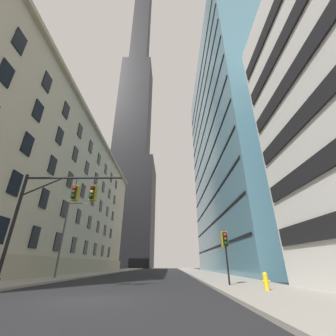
# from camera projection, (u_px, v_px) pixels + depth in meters

# --- Properties ---
(ground_plane) EXTENTS (102.00, 160.00, 0.10)m
(ground_plane) POSITION_uv_depth(u_px,v_px,m) (90.00, 301.00, 8.91)
(ground_plane) COLOR black
(sidewalk_right) EXTENTS (5.00, 160.00, 0.15)m
(sidewalk_right) POSITION_uv_depth(u_px,v_px,m) (292.00, 298.00, 8.89)
(sidewalk_right) COLOR gray
(sidewalk_right) RESTS_ON ground
(station_building) EXTENTS (12.68, 60.61, 25.99)m
(station_building) POSITION_uv_depth(u_px,v_px,m) (51.00, 190.00, 36.55)
(station_building) COLOR #BCAF93
(station_building) RESTS_ON ground
(dark_skyscraper) EXTENTS (23.55, 23.55, 220.43)m
(dark_skyscraper) POSITION_uv_depth(u_px,v_px,m) (133.00, 132.00, 112.09)
(dark_skyscraper) COLOR black
(dark_skyscraper) RESTS_ON ground
(glass_office_midrise) EXTENTS (17.92, 39.85, 50.74)m
(glass_office_midrise) POSITION_uv_depth(u_px,v_px,m) (246.00, 143.00, 46.11)
(glass_office_midrise) COLOR teal
(glass_office_midrise) RESTS_ON ground
(traffic_signal_mast) EXTENTS (6.79, 0.63, 6.91)m
(traffic_signal_mast) POSITION_uv_depth(u_px,v_px,m) (59.00, 204.00, 14.00)
(traffic_signal_mast) COLOR black
(traffic_signal_mast) RESTS_ON sidewalk_left
(traffic_light_near_right) EXTENTS (0.40, 0.63, 3.34)m
(traffic_light_near_right) POSITION_uv_depth(u_px,v_px,m) (225.00, 242.00, 14.86)
(traffic_light_near_right) COLOR black
(traffic_light_near_right) RESTS_ON sidewalk_right
(street_lamppost) EXTENTS (2.20, 0.32, 7.69)m
(street_lamppost) POSITION_uv_depth(u_px,v_px,m) (66.00, 230.00, 23.02)
(street_lamppost) COLOR #47474C
(street_lamppost) RESTS_ON sidewalk_left
(fire_hydrant) EXTENTS (0.42, 0.26, 0.85)m
(fire_hydrant) POSITION_uv_depth(u_px,v_px,m) (266.00, 280.00, 11.05)
(fire_hydrant) COLOR gold
(fire_hydrant) RESTS_ON sidewalk_right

